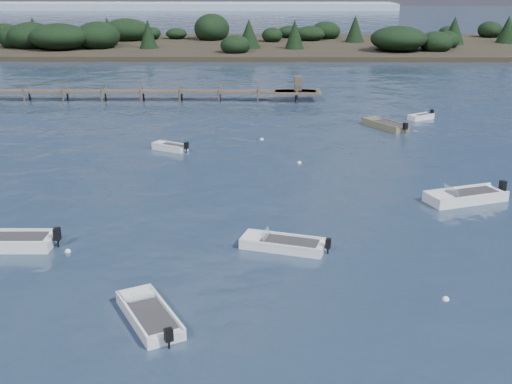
{
  "coord_description": "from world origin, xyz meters",
  "views": [
    {
      "loc": [
        0.06,
        -22.27,
        13.47
      ],
      "look_at": [
        -0.28,
        14.0,
        1.0
      ],
      "focal_mm": 45.0,
      "sensor_mm": 36.0,
      "label": 1
    }
  ],
  "objects_px": {
    "dinghy_mid_white_a": "(283,245)",
    "jetty": "(65,91)",
    "dinghy_extra_a": "(385,126)",
    "dinghy_mid_grey": "(6,244)",
    "tender_far_grey_b": "(421,118)",
    "tender_far_white": "(170,148)",
    "dinghy_near_olive": "(149,317)",
    "dinghy_mid_white_b": "(465,198)"
  },
  "relations": [
    {
      "from": "dinghy_mid_white_a",
      "to": "dinghy_mid_white_b",
      "type": "bearing_deg",
      "value": 32.26
    },
    {
      "from": "tender_far_grey_b",
      "to": "tender_far_white",
      "type": "bearing_deg",
      "value": -153.08
    },
    {
      "from": "dinghy_near_olive",
      "to": "dinghy_mid_white_a",
      "type": "distance_m",
      "value": 9.24
    },
    {
      "from": "tender_far_white",
      "to": "dinghy_extra_a",
      "type": "xyz_separation_m",
      "value": [
        18.55,
        7.82,
        0.02
      ]
    },
    {
      "from": "tender_far_grey_b",
      "to": "dinghy_extra_a",
      "type": "distance_m",
      "value": 5.53
    },
    {
      "from": "jetty",
      "to": "tender_far_grey_b",
      "type": "bearing_deg",
      "value": -14.07
    },
    {
      "from": "dinghy_mid_white_b",
      "to": "jetty",
      "type": "xyz_separation_m",
      "value": [
        -34.43,
        32.67,
        0.81
      ]
    },
    {
      "from": "tender_far_white",
      "to": "tender_far_grey_b",
      "type": "height_order",
      "value": "tender_far_white"
    },
    {
      "from": "dinghy_mid_white_a",
      "to": "dinghy_extra_a",
      "type": "distance_m",
      "value": 28.79
    },
    {
      "from": "dinghy_near_olive",
      "to": "dinghy_mid_white_b",
      "type": "height_order",
      "value": "dinghy_mid_white_b"
    },
    {
      "from": "dinghy_mid_grey",
      "to": "dinghy_mid_white_b",
      "type": "bearing_deg",
      "value": 15.77
    },
    {
      "from": "jetty",
      "to": "dinghy_mid_grey",
      "type": "bearing_deg",
      "value": -77.85
    },
    {
      "from": "dinghy_mid_grey",
      "to": "tender_far_white",
      "type": "bearing_deg",
      "value": 72.95
    },
    {
      "from": "tender_far_grey_b",
      "to": "dinghy_mid_white_b",
      "type": "height_order",
      "value": "dinghy_mid_white_b"
    },
    {
      "from": "tender_far_grey_b",
      "to": "jetty",
      "type": "bearing_deg",
      "value": 165.93
    },
    {
      "from": "dinghy_mid_white_a",
      "to": "jetty",
      "type": "xyz_separation_m",
      "value": [
        -22.89,
        39.95,
        0.84
      ]
    },
    {
      "from": "dinghy_mid_white_b",
      "to": "dinghy_near_olive",
      "type": "bearing_deg",
      "value": -139.72
    },
    {
      "from": "dinghy_near_olive",
      "to": "dinghy_mid_white_b",
      "type": "relative_size",
      "value": 0.82
    },
    {
      "from": "tender_far_white",
      "to": "jetty",
      "type": "relative_size",
      "value": 0.05
    },
    {
      "from": "tender_far_grey_b",
      "to": "dinghy_mid_white_a",
      "type": "xyz_separation_m",
      "value": [
        -14.26,
        -30.64,
        -0.0
      ]
    },
    {
      "from": "dinghy_mid_white_b",
      "to": "dinghy_extra_a",
      "type": "relative_size",
      "value": 1.13
    },
    {
      "from": "dinghy_near_olive",
      "to": "dinghy_mid_white_a",
      "type": "bearing_deg",
      "value": 52.17
    },
    {
      "from": "tender_far_white",
      "to": "dinghy_mid_white_a",
      "type": "height_order",
      "value": "dinghy_mid_white_a"
    },
    {
      "from": "tender_far_white",
      "to": "dinghy_mid_white_b",
      "type": "height_order",
      "value": "dinghy_mid_white_b"
    },
    {
      "from": "dinghy_mid_grey",
      "to": "dinghy_mid_white_a",
      "type": "relative_size",
      "value": 1.12
    },
    {
      "from": "dinghy_near_olive",
      "to": "dinghy_extra_a",
      "type": "xyz_separation_m",
      "value": [
        15.8,
        34.25,
        0.03
      ]
    },
    {
      "from": "dinghy_mid_white_a",
      "to": "tender_far_grey_b",
      "type": "bearing_deg",
      "value": 65.05
    },
    {
      "from": "dinghy_extra_a",
      "to": "jetty",
      "type": "xyz_separation_m",
      "value": [
        -33.02,
        13.0,
        0.81
      ]
    },
    {
      "from": "tender_far_white",
      "to": "dinghy_mid_white_a",
      "type": "distance_m",
      "value": 20.9
    },
    {
      "from": "dinghy_extra_a",
      "to": "jetty",
      "type": "distance_m",
      "value": 35.5
    },
    {
      "from": "tender_far_white",
      "to": "dinghy_mid_white_b",
      "type": "bearing_deg",
      "value": -30.68
    },
    {
      "from": "tender_far_white",
      "to": "dinghy_near_olive",
      "type": "xyz_separation_m",
      "value": [
        2.75,
        -26.43,
        -0.01
      ]
    },
    {
      "from": "dinghy_mid_white_b",
      "to": "dinghy_extra_a",
      "type": "xyz_separation_m",
      "value": [
        -1.41,
        19.67,
        -0.01
      ]
    },
    {
      "from": "dinghy_near_olive",
      "to": "dinghy_mid_white_b",
      "type": "bearing_deg",
      "value": 40.28
    },
    {
      "from": "dinghy_mid_white_a",
      "to": "dinghy_mid_grey",
      "type": "bearing_deg",
      "value": -179.94
    },
    {
      "from": "dinghy_mid_grey",
      "to": "dinghy_extra_a",
      "type": "relative_size",
      "value": 1.08
    },
    {
      "from": "dinghy_mid_grey",
      "to": "tender_far_grey_b",
      "type": "bearing_deg",
      "value": 47.04
    },
    {
      "from": "tender_far_white",
      "to": "dinghy_mid_white_b",
      "type": "distance_m",
      "value": 23.21
    },
    {
      "from": "dinghy_extra_a",
      "to": "dinghy_mid_white_a",
      "type": "bearing_deg",
      "value": -110.6
    },
    {
      "from": "tender_far_white",
      "to": "tender_far_grey_b",
      "type": "relative_size",
      "value": 1.1
    },
    {
      "from": "tender_far_white",
      "to": "tender_far_grey_b",
      "type": "distance_m",
      "value": 25.43
    },
    {
      "from": "dinghy_mid_grey",
      "to": "tender_far_grey_b",
      "type": "relative_size",
      "value": 1.86
    }
  ]
}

